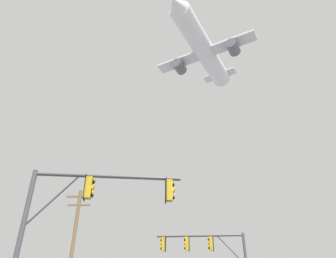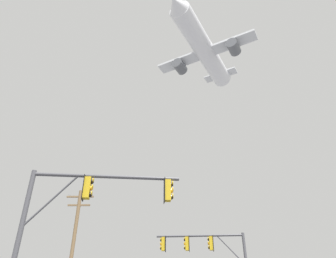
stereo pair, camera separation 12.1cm
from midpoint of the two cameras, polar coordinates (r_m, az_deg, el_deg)
The scene contains 4 objects.
signal_pole_near at distance 13.13m, azimuth -16.09°, elevation -14.38°, with size 6.17×0.95×6.58m.
signal_pole_far at distance 23.07m, azimuth 7.55°, elevation -21.98°, with size 6.20×0.72×6.13m.
utility_pole at distance 25.86m, azimuth -17.47°, elevation -20.67°, with size 2.20×0.28×9.91m.
airplane at distance 62.04m, azimuth 6.49°, elevation 14.44°, with size 18.84×24.40×7.09m.
Camera 1 is at (0.12, -5.52, 1.68)m, focal length 32.92 mm.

